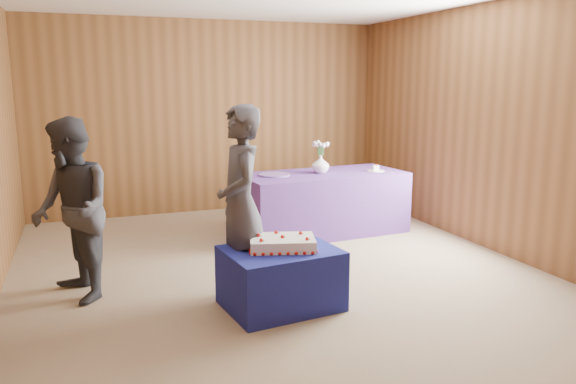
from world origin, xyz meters
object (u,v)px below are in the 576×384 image
sheet_cake (282,243)px  guest_left (241,205)px  guest_right (72,210)px  cake_table (281,278)px  vase (321,164)px  serving_table (323,203)px

sheet_cake → guest_left: bearing=151.3°
guest_left → guest_right: (-1.34, 0.49, -0.05)m
cake_table → guest_right: 1.85m
vase → guest_left: size_ratio=0.13×
vase → guest_right: bearing=-155.6°
sheet_cake → guest_right: 1.80m
serving_table → vase: vase is taller
sheet_cake → cake_table: bearing=-148.3°
guest_left → serving_table: bearing=143.6°
cake_table → serving_table: size_ratio=0.45×
cake_table → vase: 2.48m
serving_table → vase: 0.49m
vase → guest_right: size_ratio=0.14×
guest_right → guest_left: bearing=52.6°
sheet_cake → vase: vase is taller
sheet_cake → serving_table: bearing=74.0°
serving_table → guest_left: size_ratio=1.20×
cake_table → guest_left: bearing=126.3°
sheet_cake → guest_right: size_ratio=0.40×
serving_table → guest_right: guest_right is taller
cake_table → vase: size_ratio=4.11×
sheet_cake → vase: (1.23, 2.05, 0.31)m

